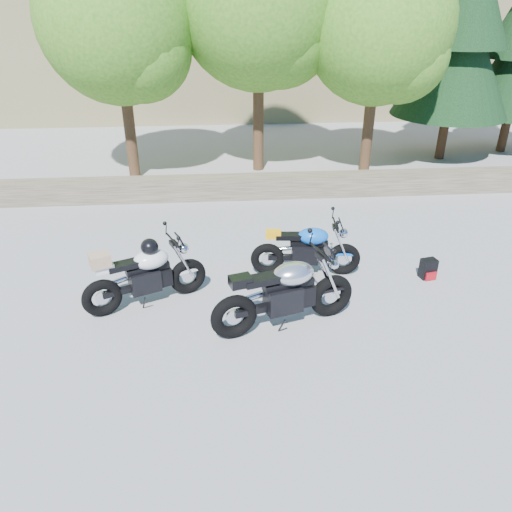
# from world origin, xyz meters

# --- Properties ---
(ground) EXTENTS (90.00, 90.00, 0.00)m
(ground) POSITION_xyz_m (0.00, 0.00, 0.00)
(ground) COLOR gray
(ground) RESTS_ON ground
(stone_wall) EXTENTS (22.00, 0.55, 0.50)m
(stone_wall) POSITION_xyz_m (0.00, 5.50, 0.25)
(stone_wall) COLOR #4A4431
(stone_wall) RESTS_ON ground
(tree_decid_left) EXTENTS (3.67, 3.67, 5.62)m
(tree_decid_left) POSITION_xyz_m (-2.39, 7.14, 3.63)
(tree_decid_left) COLOR #382314
(tree_decid_left) RESTS_ON ground
(tree_decid_mid) EXTENTS (4.08, 4.08, 6.24)m
(tree_decid_mid) POSITION_xyz_m (0.91, 7.54, 4.04)
(tree_decid_mid) COLOR #382314
(tree_decid_mid) RESTS_ON ground
(tree_decid_right) EXTENTS (3.54, 3.54, 5.41)m
(tree_decid_right) POSITION_xyz_m (3.71, 6.94, 3.50)
(tree_decid_right) COLOR #382314
(tree_decid_right) RESTS_ON ground
(conifer_near) EXTENTS (3.17, 3.17, 7.06)m
(conifer_near) POSITION_xyz_m (6.20, 8.20, 3.68)
(conifer_near) COLOR #382314
(conifer_near) RESTS_ON ground
(silver_bike) EXTENTS (2.14, 0.88, 1.10)m
(silver_bike) POSITION_xyz_m (0.55, 0.23, 0.53)
(silver_bike) COLOR black
(silver_bike) RESTS_ON ground
(white_bike) EXTENTS (1.85, 0.94, 1.08)m
(white_bike) POSITION_xyz_m (-1.49, 0.98, 0.53)
(white_bike) COLOR black
(white_bike) RESTS_ON ground
(blue_bike) EXTENTS (1.87, 0.59, 0.94)m
(blue_bike) POSITION_xyz_m (1.11, 1.70, 0.46)
(blue_bike) COLOR black
(blue_bike) RESTS_ON ground
(backpack) EXTENTS (0.28, 0.26, 0.34)m
(backpack) POSITION_xyz_m (3.15, 1.41, 0.16)
(backpack) COLOR black
(backpack) RESTS_ON ground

